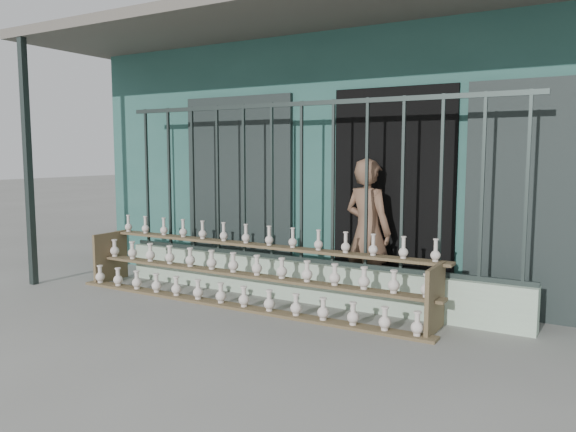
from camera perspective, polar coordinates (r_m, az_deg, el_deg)
The scene contains 6 objects.
ground at distance 5.46m, azimuth -5.41°, elevation -11.53°, with size 60.00×60.00×0.00m, color slate.
workshop_building at distance 8.97m, azimuth 10.55°, elevation 5.96°, with size 7.40×6.60×3.21m.
parapet_wall at distance 6.46m, azimuth 1.35°, elevation -6.59°, with size 5.00×0.20×0.45m, color #ADCAAD.
security_fence at distance 6.30m, azimuth 1.38°, elevation 3.42°, with size 5.00×0.04×1.80m.
shelf_rack at distance 6.34m, azimuth -4.46°, elevation -5.56°, with size 4.50×0.68×0.85m.
elderly_woman at distance 6.31m, azimuth 8.10°, elevation -1.56°, with size 0.59×0.39×1.62m, color brown.
Camera 1 is at (3.04, -4.21, 1.68)m, focal length 35.00 mm.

